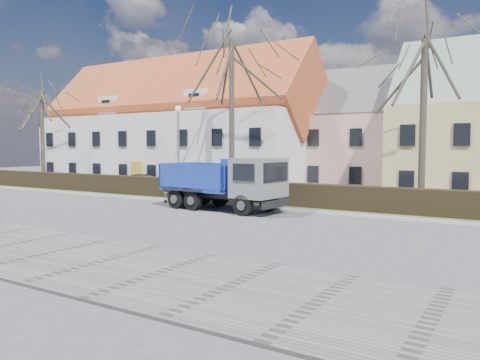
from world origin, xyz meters
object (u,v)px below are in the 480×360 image
Objects in this scene: parked_car_a at (144,181)px; streetlight at (179,151)px; cart_frame at (165,197)px; dump_truck at (218,182)px.

streetlight is at bearing -113.95° from parked_car_a.
parked_car_a is (-5.55, 2.53, -2.43)m from streetlight.
parked_car_a is (-6.98, 5.62, 0.32)m from cart_frame.
parked_car_a reaches higher than cart_frame.
cart_frame is 0.20× the size of parked_car_a.
cart_frame is at bearing -65.22° from streetlight.
dump_truck is at bearing -118.69° from parked_car_a.
dump_truck is 13.16m from parked_car_a.
dump_truck is at bearing -33.33° from streetlight.
parked_car_a is (-11.46, 6.42, -0.79)m from dump_truck.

